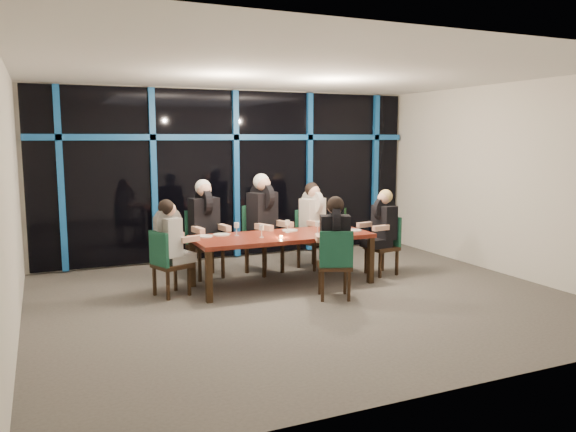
{
  "coord_description": "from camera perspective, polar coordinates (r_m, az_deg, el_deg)",
  "views": [
    {
      "loc": [
        -3.18,
        -6.61,
        2.16
      ],
      "look_at": [
        0.0,
        0.6,
        1.05
      ],
      "focal_mm": 35.0,
      "sensor_mm": 36.0,
      "label": 1
    }
  ],
  "objects": [
    {
      "name": "plate_near_mid",
      "position": [
        8.09,
        4.25,
        -1.99
      ],
      "size": [
        0.24,
        0.24,
        0.01
      ],
      "primitive_type": "cylinder",
      "color": "white",
      "rests_on": "dining_table"
    },
    {
      "name": "wine_glass_e",
      "position": [
        8.7,
        4.1,
        -0.46
      ],
      "size": [
        0.07,
        0.07,
        0.18
      ],
      "color": "silver",
      "rests_on": "dining_table"
    },
    {
      "name": "wine_glass_a",
      "position": [
        7.95,
        -2.71,
        -1.28
      ],
      "size": [
        0.07,
        0.07,
        0.18
      ],
      "color": "silver",
      "rests_on": "dining_table"
    },
    {
      "name": "dining_table",
      "position": [
        8.2,
        -0.56,
        -2.37
      ],
      "size": [
        2.6,
        1.0,
        0.75
      ],
      "color": "maroon",
      "rests_on": "ground"
    },
    {
      "name": "window_wall",
      "position": [
        10.08,
        -5.32,
        4.51
      ],
      "size": [
        6.86,
        0.43,
        2.94
      ],
      "color": "black",
      "rests_on": "ground"
    },
    {
      "name": "diner_near_mid",
      "position": [
        7.51,
        4.76,
        -1.63
      ],
      "size": [
        0.58,
        0.65,
        0.92
      ],
      "rotation": [
        0.0,
        0.0,
        2.77
      ],
      "color": "black",
      "rests_on": "ground"
    },
    {
      "name": "wine_glass_d",
      "position": [
        8.13,
        -5.25,
        -1.03
      ],
      "size": [
        0.07,
        0.07,
        0.19
      ],
      "color": "silver",
      "rests_on": "dining_table"
    },
    {
      "name": "wine_glass_b",
      "position": [
        8.35,
        -0.05,
        -0.76
      ],
      "size": [
        0.07,
        0.07,
        0.19
      ],
      "color": "silver",
      "rests_on": "dining_table"
    },
    {
      "name": "diner_far_mid",
      "position": [
        8.87,
        -2.44,
        0.71
      ],
      "size": [
        0.67,
        0.74,
        1.06
      ],
      "rotation": [
        0.0,
        0.0,
        0.39
      ],
      "color": "black",
      "rests_on": "ground"
    },
    {
      "name": "diner_far_left",
      "position": [
        8.68,
        -8.43,
        0.17
      ],
      "size": [
        0.56,
        0.68,
        1.01
      ],
      "rotation": [
        0.0,
        0.0,
        0.15
      ],
      "color": "black",
      "rests_on": "ground"
    },
    {
      "name": "chair_far_mid",
      "position": [
        9.0,
        -2.83,
        -1.94
      ],
      "size": [
        0.66,
        0.66,
        1.08
      ],
      "rotation": [
        0.0,
        0.0,
        0.39
      ],
      "color": "black",
      "rests_on": "ground"
    },
    {
      "name": "plate_end_left",
      "position": [
        8.1,
        -8.5,
        -2.04
      ],
      "size": [
        0.24,
        0.24,
        0.01
      ],
      "primitive_type": "cylinder",
      "color": "white",
      "rests_on": "dining_table"
    },
    {
      "name": "diner_far_right",
      "position": [
        9.24,
        2.66,
        0.34
      ],
      "size": [
        0.59,
        0.67,
        0.95
      ],
      "rotation": [
        0.0,
        0.0,
        0.36
      ],
      "color": "silver",
      "rests_on": "ground"
    },
    {
      "name": "chair_near_mid",
      "position": [
        7.51,
        4.81,
        -4.57
      ],
      "size": [
        0.57,
        0.57,
        0.95
      ],
      "rotation": [
        0.0,
        0.0,
        2.77
      ],
      "color": "black",
      "rests_on": "ground"
    },
    {
      "name": "chair_end_left",
      "position": [
        7.8,
        -12.28,
        -4.4
      ],
      "size": [
        0.54,
        0.54,
        0.91
      ],
      "rotation": [
        0.0,
        0.0,
        1.93
      ],
      "color": "black",
      "rests_on": "ground"
    },
    {
      "name": "chair_far_right",
      "position": [
        9.35,
        2.28,
        -1.95
      ],
      "size": [
        0.58,
        0.58,
        0.97
      ],
      "rotation": [
        0.0,
        0.0,
        0.36
      ],
      "color": "black",
      "rests_on": "ground"
    },
    {
      "name": "plate_end_right",
      "position": [
        8.59,
        6.7,
        -1.44
      ],
      "size": [
        0.24,
        0.24,
        0.01
      ],
      "primitive_type": "cylinder",
      "color": "white",
      "rests_on": "dining_table"
    },
    {
      "name": "diner_end_left",
      "position": [
        7.77,
        -11.88,
        -1.72
      ],
      "size": [
        0.62,
        0.55,
        0.89
      ],
      "rotation": [
        0.0,
        0.0,
        1.93
      ],
      "color": "black",
      "rests_on": "ground"
    },
    {
      "name": "wine_bottle",
      "position": [
        8.52,
        5.83,
        -0.63
      ],
      "size": [
        0.08,
        0.08,
        0.35
      ],
      "rotation": [
        0.0,
        0.0,
        -0.29
      ],
      "color": "black",
      "rests_on": "dining_table"
    },
    {
      "name": "chair_far_left",
      "position": [
        8.82,
        -8.61,
        -2.4
      ],
      "size": [
        0.55,
        0.55,
        1.04
      ],
      "rotation": [
        0.0,
        0.0,
        0.15
      ],
      "color": "black",
      "rests_on": "ground"
    },
    {
      "name": "plate_far_right",
      "position": [
        8.9,
        5.33,
        -1.09
      ],
      "size": [
        0.24,
        0.24,
        0.01
      ],
      "primitive_type": "cylinder",
      "color": "white",
      "rests_on": "dining_table"
    },
    {
      "name": "wine_glass_c",
      "position": [
        8.27,
        3.02,
        -0.88
      ],
      "size": [
        0.07,
        0.07,
        0.18
      ],
      "color": "silver",
      "rests_on": "dining_table"
    },
    {
      "name": "chair_end_right",
      "position": [
        9.03,
        9.9,
        -2.61
      ],
      "size": [
        0.48,
        0.48,
        0.92
      ],
      "rotation": [
        0.0,
        0.0,
        4.84
      ],
      "color": "black",
      "rests_on": "ground"
    },
    {
      "name": "tea_light",
      "position": [
        7.96,
        -0.71,
        -2.09
      ],
      "size": [
        0.04,
        0.04,
        0.03
      ],
      "primitive_type": "cylinder",
      "color": "#FFAD4C",
      "rests_on": "dining_table"
    },
    {
      "name": "plate_far_left",
      "position": [
        8.21,
        -6.78,
        -1.88
      ],
      "size": [
        0.24,
        0.24,
        0.01
      ],
      "primitive_type": "cylinder",
      "color": "white",
      "rests_on": "dining_table"
    },
    {
      "name": "room",
      "position": [
        7.34,
        1.91,
        6.96
      ],
      "size": [
        7.04,
        7.0,
        3.02
      ],
      "color": "#5E5A53",
      "rests_on": "ground"
    },
    {
      "name": "diner_end_right",
      "position": [
        8.92,
        9.58,
        -0.35
      ],
      "size": [
        0.6,
        0.49,
        0.9
      ],
      "rotation": [
        0.0,
        0.0,
        4.84
      ],
      "color": "black",
      "rests_on": "ground"
    },
    {
      "name": "plate_far_mid",
      "position": [
        8.52,
        0.19,
        -1.47
      ],
      "size": [
        0.24,
        0.24,
        0.01
      ],
      "primitive_type": "cylinder",
      "color": "white",
      "rests_on": "dining_table"
    },
    {
      "name": "water_pitcher",
      "position": [
        8.29,
        5.05,
        -1.08
      ],
      "size": [
        0.13,
        0.12,
        0.21
      ],
      "rotation": [
        0.0,
        0.0,
        -0.19
      ],
      "color": "silver",
      "rests_on": "dining_table"
    }
  ]
}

